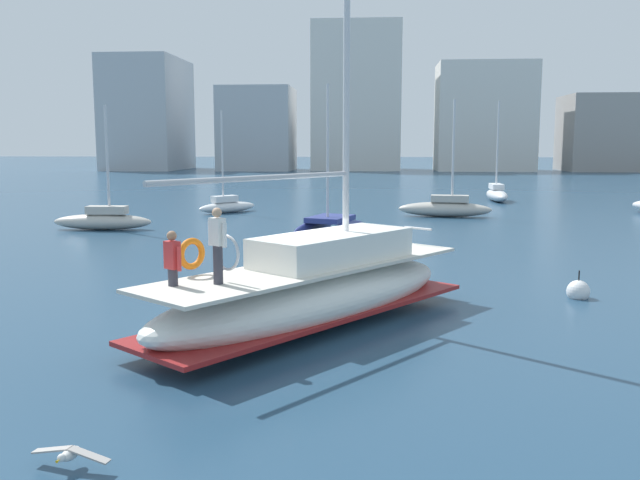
{
  "coord_description": "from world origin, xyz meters",
  "views": [
    {
      "loc": [
        1.88,
        -17.09,
        4.34
      ],
      "look_at": [
        0.42,
        0.67,
        1.8
      ],
      "focal_mm": 38.28,
      "sensor_mm": 36.0,
      "label": 1
    }
  ],
  "objects": [
    {
      "name": "ground_plane",
      "position": [
        0.0,
        0.0,
        0.0
      ],
      "size": [
        400.0,
        400.0,
        0.0
      ],
      "primitive_type": "plane",
      "color": "navy"
    },
    {
      "name": "main_sailboat",
      "position": [
        0.46,
        -1.27,
        0.91
      ],
      "size": [
        7.7,
        9.11,
        12.5
      ],
      "color": "white",
      "rests_on": "ground"
    },
    {
      "name": "moored_sloop_near",
      "position": [
        6.01,
        23.65,
        0.56
      ],
      "size": [
        5.58,
        1.87,
        6.86
      ],
      "color": "#B7B2A8",
      "rests_on": "ground"
    },
    {
      "name": "moored_catamaran",
      "position": [
        10.99,
        35.23,
        0.57
      ],
      "size": [
        1.3,
        5.46,
        7.47
      ],
      "color": "silver",
      "rests_on": "ground"
    },
    {
      "name": "moored_cutter_left",
      "position": [
        -11.81,
        16.02,
        0.52
      ],
      "size": [
        5.02,
        1.38,
        6.21
      ],
      "color": "#B7B2A8",
      "rests_on": "ground"
    },
    {
      "name": "moored_cutter_right",
      "position": [
        -7.44,
        24.97,
        0.48
      ],
      "size": [
        3.53,
        3.76,
        6.33
      ],
      "color": "white",
      "rests_on": "ground"
    },
    {
      "name": "moored_ketch_distant",
      "position": [
        -0.25,
        14.7,
        0.54
      ],
      "size": [
        3.43,
        4.86,
        7.01
      ],
      "color": "navy",
      "rests_on": "ground"
    },
    {
      "name": "seagull",
      "position": [
        -2.16,
        -8.79,
        0.23
      ],
      "size": [
        1.16,
        0.48,
        0.17
      ],
      "color": "silver",
      "rests_on": "ground"
    },
    {
      "name": "mooring_buoy",
      "position": [
        7.61,
        2.26,
        0.19
      ],
      "size": [
        0.64,
        0.64,
        0.92
      ],
      "color": "silver",
      "rests_on": "ground"
    },
    {
      "name": "waterfront_buildings",
      "position": [
        -2.79,
        94.19,
        8.91
      ],
      "size": [
        86.09,
        16.56,
        23.04
      ],
      "color": "#B2B7BC",
      "rests_on": "ground"
    }
  ]
}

